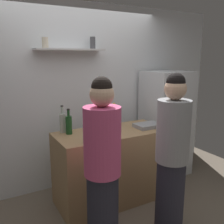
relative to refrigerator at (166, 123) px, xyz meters
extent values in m
plane|color=#726656|center=(-1.33, -0.85, -0.82)|extent=(5.28, 5.28, 0.00)
cube|color=white|center=(-1.33, 0.40, 0.48)|extent=(4.80, 0.10, 2.60)
cube|color=silver|center=(-1.48, 0.24, 1.13)|extent=(0.93, 0.22, 0.02)
cylinder|color=beige|center=(-1.80, 0.24, 1.21)|extent=(0.08, 0.08, 0.13)
cylinder|color=#4C4C51|center=(-1.15, 0.24, 1.22)|extent=(0.07, 0.07, 0.16)
cube|color=silver|center=(0.00, 0.00, 0.00)|extent=(0.66, 0.61, 1.64)
cylinder|color=#99999E|center=(0.18, -0.33, 0.08)|extent=(0.02, 0.02, 0.45)
cube|color=#9E7A51|center=(-1.17, -0.32, -0.35)|extent=(1.43, 0.65, 0.94)
cube|color=gray|center=(-0.66, -0.39, 0.14)|extent=(0.34, 0.24, 0.05)
cylinder|color=#B2B2B7|center=(-1.15, -0.30, 0.18)|extent=(0.10, 0.10, 0.12)
cylinder|color=silver|center=(-1.15, -0.28, 0.25)|extent=(0.03, 0.01, 0.19)
cylinder|color=silver|center=(-1.15, -0.31, 0.24)|extent=(0.03, 0.02, 0.18)
cylinder|color=silver|center=(-1.14, -0.31, 0.23)|extent=(0.03, 0.02, 0.16)
cylinder|color=silver|center=(-1.14, -0.30, 0.25)|extent=(0.02, 0.04, 0.19)
cylinder|color=silver|center=(-1.15, -0.28, 0.24)|extent=(0.04, 0.01, 0.17)
cylinder|color=silver|center=(-1.15, -0.30, 0.25)|extent=(0.01, 0.01, 0.19)
cylinder|color=silver|center=(-1.17, -0.32, 0.24)|extent=(0.02, 0.02, 0.18)
cylinder|color=silver|center=(-1.14, -0.29, 0.24)|extent=(0.02, 0.01, 0.17)
cylinder|color=#B2BFB2|center=(-1.72, -0.07, 0.24)|extent=(0.07, 0.07, 0.23)
cylinder|color=#B2BFB2|center=(-1.72, -0.07, 0.40)|extent=(0.03, 0.03, 0.09)
cylinder|color=#333333|center=(-1.72, -0.07, 0.45)|extent=(0.03, 0.03, 0.02)
cylinder|color=#19471E|center=(-1.68, -0.17, 0.23)|extent=(0.08, 0.08, 0.22)
cylinder|color=#19471E|center=(-1.68, -0.17, 0.38)|extent=(0.03, 0.03, 0.08)
cylinder|color=black|center=(-1.68, -0.17, 0.42)|extent=(0.04, 0.04, 0.02)
cylinder|color=black|center=(-1.02, -0.12, 0.22)|extent=(0.07, 0.07, 0.21)
cylinder|color=black|center=(-1.02, -0.12, 0.37)|extent=(0.03, 0.03, 0.10)
cylinder|color=gold|center=(-1.02, -0.12, 0.43)|extent=(0.03, 0.03, 0.02)
cylinder|color=silver|center=(-1.62, -0.57, 0.22)|extent=(0.08, 0.08, 0.21)
cylinder|color=silver|center=(-1.62, -0.57, 0.35)|extent=(0.04, 0.04, 0.03)
cylinder|color=yellow|center=(-1.62, -0.57, 0.37)|extent=(0.05, 0.05, 0.02)
cylinder|color=#262633|center=(-0.93, -1.17, -0.42)|extent=(0.30, 0.30, 0.81)
cylinder|color=gray|center=(-0.93, -1.17, 0.31)|extent=(0.34, 0.34, 0.64)
sphere|color=#D8AD8C|center=(-0.93, -1.17, 0.73)|extent=(0.22, 0.22, 0.22)
sphere|color=black|center=(-0.93, -1.17, 0.80)|extent=(0.19, 0.19, 0.19)
cylinder|color=#262633|center=(-1.69, -1.08, -0.42)|extent=(0.30, 0.30, 0.80)
cylinder|color=#D14C7F|center=(-1.69, -1.08, 0.30)|extent=(0.34, 0.34, 0.63)
sphere|color=#D8AD8C|center=(-1.69, -1.08, 0.72)|extent=(0.22, 0.22, 0.22)
sphere|color=black|center=(-1.69, -1.08, 0.79)|extent=(0.18, 0.18, 0.18)
camera|label=1|loc=(-2.67, -3.03, 1.04)|focal=40.92mm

